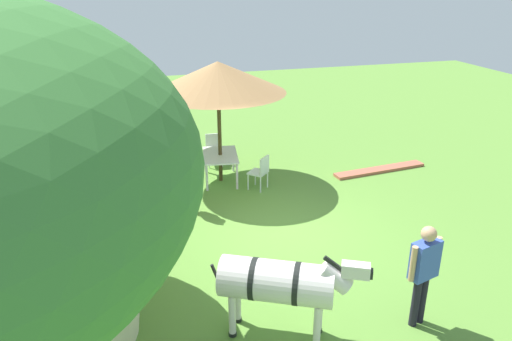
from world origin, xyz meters
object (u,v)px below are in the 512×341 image
zebra_by_umbrella (111,171)px  shade_umbrella (218,77)px  guest_beside_umbrella (186,173)px  standing_watcher (424,267)px  patio_chair_near_hut (214,147)px  patio_chair_near_lawn (261,170)px  zebra_nearest_camera (280,283)px  patio_dining_table (220,157)px  patio_chair_east_end (176,170)px

zebra_by_umbrella → shade_umbrella: bearing=162.4°
guest_beside_umbrella → standing_watcher: (-4.96, -2.88, 0.09)m
patio_chair_near_hut → zebra_by_umbrella: bearing=41.4°
patio_chair_near_lawn → zebra_nearest_camera: (-5.30, 1.28, 0.42)m
patio_dining_table → standing_watcher: (-6.51, -1.75, 0.38)m
patio_chair_near_hut → patio_dining_table: bearing=90.0°
patio_chair_near_hut → zebra_by_umbrella: 3.64m
patio_chair_near_lawn → zebra_by_umbrella: (-0.15, 3.63, 0.46)m
patio_chair_east_end → zebra_nearest_camera: bearing=-3.2°
shade_umbrella → zebra_nearest_camera: bearing=176.1°
patio_chair_east_end → shade_umbrella: bearing=90.0°
patio_chair_east_end → standing_watcher: (-6.28, -2.95, 0.52)m
patio_chair_east_end → patio_chair_near_lawn: (-0.63, -2.06, 0.00)m
patio_chair_near_hut → patio_chair_east_end: same height
patio_chair_near_hut → standing_watcher: (-7.72, -1.68, 0.52)m
shade_umbrella → patio_chair_near_hut: size_ratio=3.81×
zebra_by_umbrella → patio_dining_table: bearing=162.4°
patio_chair_near_hut → standing_watcher: bearing=105.6°
patio_chair_near_lawn → guest_beside_umbrella: bearing=153.9°
patio_chair_near_hut → patio_chair_east_end: 1.92m
guest_beside_umbrella → patio_chair_east_end: bearing=168.9°
patio_chair_near_hut → zebra_by_umbrella: zebra_by_umbrella is taller
shade_umbrella → zebra_by_umbrella: (-1.01, 2.77, -1.80)m
standing_watcher → patio_dining_table: bearing=89.4°
patio_dining_table → patio_chair_east_end: (-0.23, 1.20, -0.14)m
shade_umbrella → zebra_nearest_camera: 6.44m
patio_dining_table → patio_chair_east_end: patio_chair_east_end is taller
zebra_nearest_camera → zebra_by_umbrella: 5.66m
standing_watcher → patio_chair_near_hut: bearing=86.6°
patio_chair_east_end → zebra_by_umbrella: bearing=-74.2°
shade_umbrella → zebra_by_umbrella: bearing=110.0°
patio_chair_near_lawn → guest_beside_umbrella: (-0.69, 1.99, 0.43)m
patio_chair_near_hut → zebra_by_umbrella: (-2.23, 2.84, 0.46)m
shade_umbrella → zebra_by_umbrella: 3.45m
shade_umbrella → patio_chair_east_end: (-0.23, 1.20, -2.26)m
patio_chair_east_end → zebra_by_umbrella: 1.82m
standing_watcher → zebra_by_umbrella: standing_watcher is taller
patio_chair_near_lawn → zebra_nearest_camera: size_ratio=0.42×
patio_chair_near_lawn → patio_dining_table: bearing=90.0°
guest_beside_umbrella → standing_watcher: size_ratio=0.91×
shade_umbrella → zebra_nearest_camera: (-6.15, 0.42, -1.84)m
shade_umbrella → guest_beside_umbrella: shade_umbrella is taller
patio_dining_table → shade_umbrella: bearing=0.0°
patio_dining_table → zebra_by_umbrella: zebra_by_umbrella is taller
patio_chair_east_end → patio_chair_near_hut: bearing=128.0°
standing_watcher → patio_chair_east_end: bearing=99.5°
zebra_by_umbrella → guest_beside_umbrella: bearing=124.3°
patio_chair_near_hut → patio_chair_east_end: (-1.44, 1.27, 0.00)m
patio_dining_table → patio_chair_near_lawn: size_ratio=1.65×
zebra_nearest_camera → guest_beside_umbrella: bearing=-143.7°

